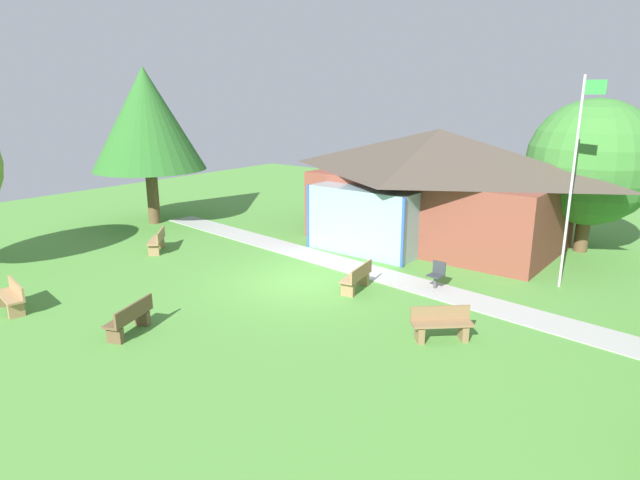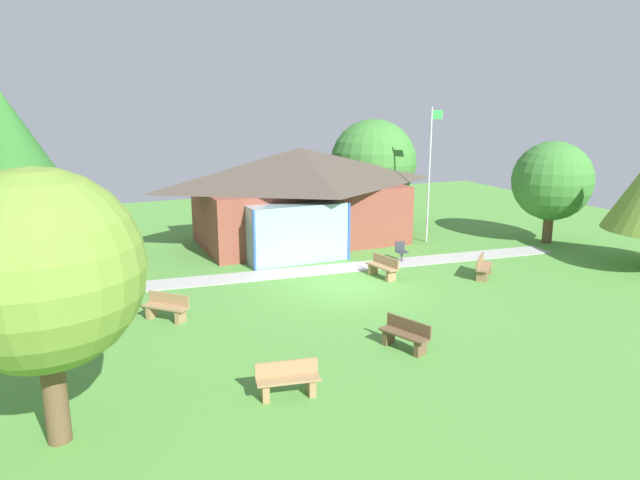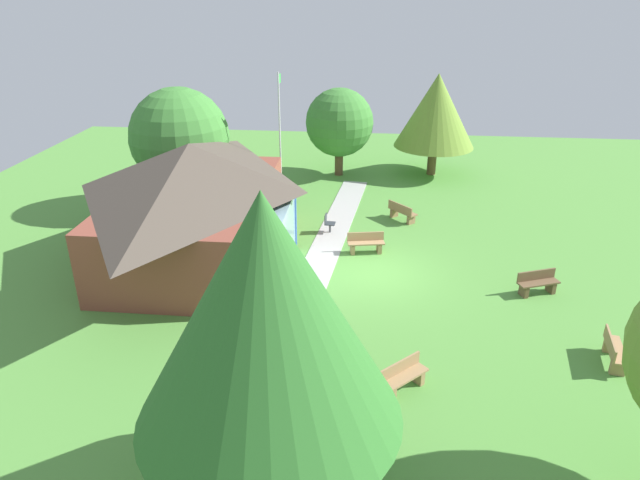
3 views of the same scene
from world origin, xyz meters
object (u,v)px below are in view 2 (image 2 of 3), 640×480
(flagpole, at_px, (430,170))
(patio_chair_lawn_spare, at_px, (401,252))
(bench_mid_right, at_px, (483,267))
(tree_west_hedge, at_px, (9,165))
(bench_front_center, at_px, (405,335))
(tree_east_hedge, at_px, (552,181))
(tree_lawn_corner, at_px, (40,271))
(tree_behind_pavilion_right, at_px, (373,163))
(bench_front_left, at_px, (288,380))
(bench_mid_left, at_px, (166,308))
(bench_rear_near_path, at_px, (383,267))
(pavilion, at_px, (300,194))

(flagpole, distance_m, patio_chair_lawn_spare, 5.05)
(bench_mid_right, distance_m, tree_west_hedge, 17.12)
(bench_front_center, bearing_deg, flagpole, -57.47)
(tree_east_hedge, relative_size, tree_lawn_corner, 0.87)
(bench_mid_right, distance_m, tree_behind_pavilion_right, 10.98)
(bench_front_left, height_order, tree_lawn_corner, tree_lawn_corner)
(tree_east_hedge, distance_m, tree_lawn_corner, 23.61)
(bench_mid_left, distance_m, patio_chair_lawn_spare, 10.77)
(bench_mid_left, xyz_separation_m, patio_chair_lawn_spare, (10.37, 2.90, 0.01))
(flagpole, relative_size, bench_mid_right, 4.60)
(tree_east_hedge, bearing_deg, tree_lawn_corner, -157.58)
(flagpole, relative_size, tree_west_hedge, 0.91)
(tree_lawn_corner, bearing_deg, bench_front_center, 6.74)
(bench_rear_near_path, relative_size, bench_front_left, 1.00)
(pavilion, relative_size, bench_rear_near_path, 6.73)
(bench_front_center, relative_size, tree_lawn_corner, 0.28)
(bench_mid_left, bearing_deg, flagpole, -112.00)
(bench_mid_left, height_order, tree_behind_pavilion_right, tree_behind_pavilion_right)
(bench_rear_near_path, relative_size, tree_lawn_corner, 0.28)
(bench_mid_left, distance_m, tree_east_hedge, 19.12)
(bench_mid_left, relative_size, bench_mid_right, 0.99)
(bench_front_left, distance_m, patio_chair_lawn_spare, 12.42)
(bench_rear_near_path, bearing_deg, pavilion, -2.86)
(tree_west_hedge, bearing_deg, flagpole, 8.73)
(tree_east_hedge, xyz_separation_m, tree_west_hedge, (-22.83, -0.25, 1.79))
(bench_front_center, xyz_separation_m, tree_lawn_corner, (-8.87, -1.05, 3.22))
(tree_west_hedge, distance_m, tree_behind_pavilion_right, 18.61)
(flagpole, bearing_deg, bench_rear_near_path, -138.95)
(patio_chair_lawn_spare, xyz_separation_m, tree_behind_pavilion_right, (2.53, 7.27, 3.02))
(bench_mid_right, xyz_separation_m, patio_chair_lawn_spare, (-1.74, 3.26, 0.01))
(tree_lawn_corner, bearing_deg, patio_chair_lawn_spare, 33.32)
(bench_front_left, xyz_separation_m, tree_east_hedge, (16.88, 9.14, 2.60))
(tree_west_hedge, bearing_deg, bench_mid_right, -10.94)
(tree_east_hedge, relative_size, tree_west_hedge, 0.69)
(pavilion, xyz_separation_m, tree_east_hedge, (11.03, -4.80, 0.62))
(patio_chair_lawn_spare, bearing_deg, tree_behind_pavilion_right, -104.87)
(tree_west_hedge, height_order, tree_behind_pavilion_right, tree_west_hedge)
(bench_rear_near_path, distance_m, patio_chair_lawn_spare, 2.51)
(pavilion, relative_size, tree_east_hedge, 2.13)
(bench_front_center, bearing_deg, patio_chair_lawn_spare, -51.68)
(pavilion, relative_size, bench_mid_right, 7.46)
(pavilion, bearing_deg, bench_mid_right, -61.56)
(patio_chair_lawn_spare, bearing_deg, tree_west_hedge, 4.76)
(tree_east_hedge, relative_size, tree_behind_pavilion_right, 0.85)
(tree_behind_pavilion_right, bearing_deg, bench_front_center, -115.33)
(bench_front_center, xyz_separation_m, bench_front_left, (-3.94, -1.19, 0.00))
(bench_rear_near_path, height_order, tree_behind_pavilion_right, tree_behind_pavilion_right)
(flagpole, bearing_deg, bench_front_left, -135.01)
(pavilion, distance_m, bench_rear_near_path, 6.96)
(flagpole, height_order, tree_west_hedge, tree_west_hedge)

